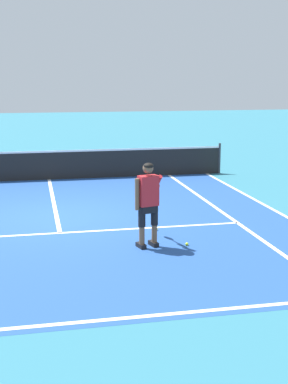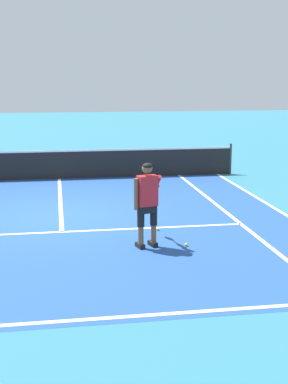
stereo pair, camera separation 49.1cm
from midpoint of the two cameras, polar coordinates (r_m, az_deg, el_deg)
ground_plane at (r=13.40m, az=-10.26°, el=-2.57°), size 80.00×80.00×0.00m
court_inner_surface at (r=12.92m, az=-10.19°, el=-3.12°), size 10.98×11.29×0.00m
line_baseline at (r=7.79m, az=-8.84°, el=-13.46°), size 10.98×0.10×0.01m
line_service at (r=11.99m, az=-10.04°, el=-4.29°), size 8.23×0.10×0.01m
line_centre_service at (r=15.09m, az=-10.47°, el=-0.92°), size 0.10×6.40×0.01m
line_singles_right at (r=13.64m, az=7.36°, el=-2.20°), size 0.10×10.89×0.01m
line_doubles_right at (r=14.15m, az=12.63°, el=-1.88°), size 0.10×10.89×0.01m
tennis_net at (r=18.14m, az=-10.82°, el=2.83°), size 11.96×0.08×1.07m
tennis_player at (r=10.62m, az=-0.91°, el=-0.74°), size 0.59×1.21×1.71m
tennis_ball_near_feet at (r=12.01m, az=0.13°, el=-3.93°), size 0.07×0.07×0.07m
tennis_ball_by_baseline at (r=10.96m, az=3.27°, el=-5.52°), size 0.07×0.07×0.07m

